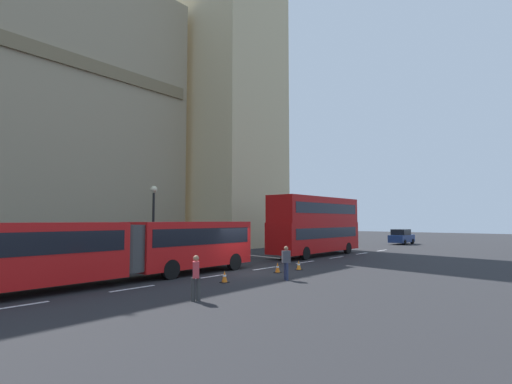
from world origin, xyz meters
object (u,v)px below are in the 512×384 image
at_px(articulated_bus, 124,246).
at_px(traffic_cone_middle, 278,268).
at_px(sedan_lead, 402,237).
at_px(traffic_cone_west, 225,277).
at_px(pedestrian_near_cones, 196,276).
at_px(traffic_cone_east, 299,265).
at_px(double_decker_bus, 316,223).
at_px(pedestrian_by_kerb, 286,262).
at_px(street_lamp, 153,219).

height_order(articulated_bus, traffic_cone_middle, articulated_bus).
bearing_deg(sedan_lead, traffic_cone_west, -173.53).
bearing_deg(articulated_bus, pedestrian_near_cones, -96.38).
xyz_separation_m(traffic_cone_west, pedestrian_near_cones, (-3.69, -2.18, 0.63)).
height_order(traffic_cone_west, pedestrian_near_cones, pedestrian_near_cones).
bearing_deg(articulated_bus, traffic_cone_east, -23.68).
height_order(double_decker_bus, traffic_cone_west, double_decker_bus).
height_order(double_decker_bus, traffic_cone_east, double_decker_bus).
bearing_deg(pedestrian_near_cones, traffic_cone_west, 30.52).
height_order(articulated_bus, pedestrian_by_kerb, articulated_bus).
xyz_separation_m(double_decker_bus, traffic_cone_middle, (-10.41, -3.79, -2.43)).
height_order(street_lamp, pedestrian_near_cones, street_lamp).
xyz_separation_m(traffic_cone_west, street_lamp, (1.77, 8.44, 2.77)).
xyz_separation_m(double_decker_bus, sedan_lead, (20.11, 0.03, -1.80)).
xyz_separation_m(articulated_bus, traffic_cone_west, (3.01, -3.93, -1.46)).
xyz_separation_m(articulated_bus, street_lamp, (4.78, 4.51, 1.31)).
relative_size(articulated_bus, traffic_cone_west, 27.58).
xyz_separation_m(articulated_bus, sedan_lead, (37.95, 0.03, -0.83)).
bearing_deg(pedestrian_by_kerb, traffic_cone_middle, 46.22).
bearing_deg(street_lamp, pedestrian_near_cones, -117.21).
height_order(sedan_lead, traffic_cone_west, sedan_lead).
bearing_deg(traffic_cone_east, pedestrian_by_kerb, -155.01).
height_order(articulated_bus, traffic_cone_west, articulated_bus).
height_order(traffic_cone_west, traffic_cone_middle, same).
relative_size(sedan_lead, traffic_cone_west, 7.59).
height_order(sedan_lead, pedestrian_by_kerb, sedan_lead).
height_order(sedan_lead, pedestrian_near_cones, sedan_lead).
xyz_separation_m(articulated_bus, traffic_cone_middle, (7.44, -3.79, -1.46)).
bearing_deg(street_lamp, pedestrian_by_kerb, -85.61).
xyz_separation_m(traffic_cone_east, pedestrian_near_cones, (-9.90, -2.07, 0.63)).
distance_m(sedan_lead, pedestrian_by_kerb, 32.90).
relative_size(double_decker_bus, traffic_cone_east, 18.48).
height_order(street_lamp, pedestrian_by_kerb, street_lamp).
xyz_separation_m(articulated_bus, double_decker_bus, (17.84, 0.00, 0.97)).
distance_m(articulated_bus, sedan_lead, 37.96).
distance_m(traffic_cone_west, pedestrian_near_cones, 4.33).
bearing_deg(traffic_cone_west, traffic_cone_middle, 1.87).
bearing_deg(double_decker_bus, articulated_bus, -179.99).
distance_m(traffic_cone_middle, pedestrian_near_cones, 8.47).
distance_m(articulated_bus, traffic_cone_east, 10.17).
bearing_deg(pedestrian_by_kerb, street_lamp, 94.39).
relative_size(sedan_lead, street_lamp, 0.83).
distance_m(sedan_lead, pedestrian_near_cones, 39.12).
xyz_separation_m(sedan_lead, street_lamp, (-33.18, 4.48, 2.14)).
bearing_deg(sedan_lead, pedestrian_near_cones, -170.97).
relative_size(traffic_cone_west, street_lamp, 0.11).
relative_size(sedan_lead, traffic_cone_east, 7.59).
height_order(traffic_cone_middle, pedestrian_by_kerb, pedestrian_by_kerb).
distance_m(double_decker_bus, pedestrian_by_kerb, 13.68).
height_order(articulated_bus, pedestrian_near_cones, articulated_bus).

